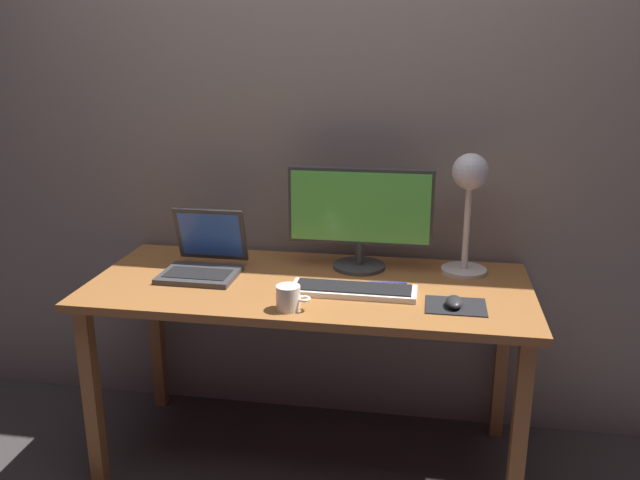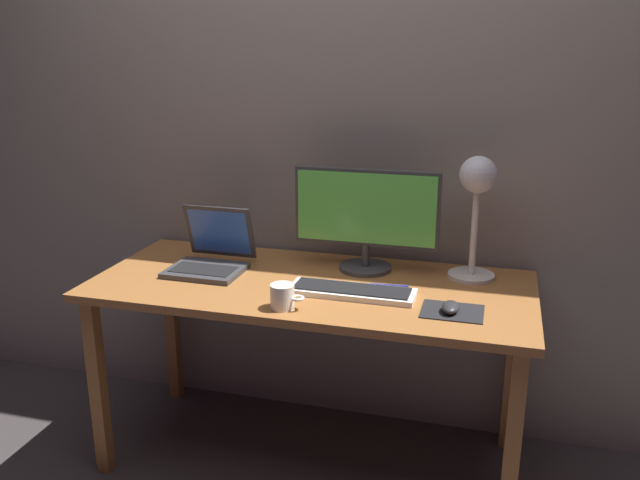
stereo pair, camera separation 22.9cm
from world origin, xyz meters
name	(u,v)px [view 2 (the right image)]	position (x,y,z in m)	size (l,w,h in m)	color
ground_plane	(312,457)	(0.00, 0.00, 0.00)	(4.80, 4.80, 0.00)	#383333
back_wall	(338,116)	(0.00, 0.40, 1.30)	(4.80, 0.06, 2.60)	gray
desk	(311,302)	(0.00, 0.00, 0.66)	(1.60, 0.70, 0.74)	#935B2D
monitor	(366,214)	(0.16, 0.19, 0.96)	(0.55, 0.20, 0.39)	#38383A
keyboard_main	(352,291)	(0.17, -0.08, 0.75)	(0.44, 0.14, 0.03)	silver
laptop	(212,252)	(-0.41, 0.06, 0.81)	(0.28, 0.29, 0.23)	#38383A
desk_lamp	(477,193)	(0.56, 0.21, 1.06)	(0.17, 0.17, 0.46)	beige
mousepad	(452,311)	(0.52, -0.14, 0.74)	(0.20, 0.16, 0.00)	black
mouse	(451,307)	(0.52, -0.15, 0.76)	(0.06, 0.10, 0.03)	#28282B
coffee_mug	(283,297)	(-0.02, -0.26, 0.78)	(0.12, 0.08, 0.08)	white
pen	(389,285)	(0.28, 0.04, 0.74)	(0.01, 0.01, 0.14)	#2633A5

